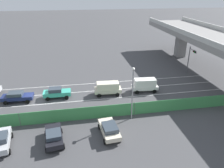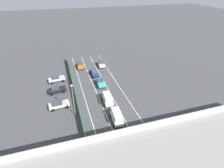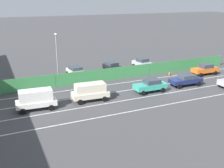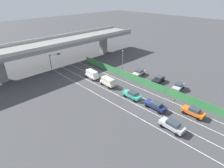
{
  "view_description": "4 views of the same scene",
  "coord_description": "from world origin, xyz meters",
  "px_view_note": "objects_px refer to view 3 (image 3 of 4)",
  "views": [
    {
      "loc": [
        31.65,
        6.59,
        16.26
      ],
      "look_at": [
        1.49,
        12.01,
        2.47
      ],
      "focal_mm": 34.47,
      "sensor_mm": 36.0,
      "label": 1
    },
    {
      "loc": [
        8.81,
        42.97,
        24.33
      ],
      "look_at": [
        -2.44,
        6.76,
        1.87
      ],
      "focal_mm": 28.24,
      "sensor_mm": 36.0,
      "label": 2
    },
    {
      "loc": [
        -28.89,
        21.77,
        11.98
      ],
      "look_at": [
        2.65,
        7.54,
        0.81
      ],
      "focal_mm": 43.59,
      "sensor_mm": 36.0,
      "label": 3
    },
    {
      "loc": [
        -28.01,
        -18.33,
        21.7
      ],
      "look_at": [
        0.15,
        10.16,
        0.96
      ],
      "focal_mm": 28.94,
      "sensor_mm": 36.0,
      "label": 4
    }
  ],
  "objects_px": {
    "car_taxi_teal": "(150,85)",
    "car_sedan_navy": "(186,80)",
    "traffic_cone": "(169,73)",
    "parked_sedan_cream": "(76,71)",
    "parked_sedan_dark": "(113,67)",
    "car_van_white": "(36,99)",
    "parked_wagon_silver": "(143,63)",
    "car_van_cream": "(90,91)",
    "street_lamp": "(57,54)",
    "car_taxi_orange": "(205,69)"
  },
  "relations": [
    {
      "from": "traffic_cone",
      "to": "car_van_white",
      "type": "bearing_deg",
      "value": 104.15
    },
    {
      "from": "car_van_cream",
      "to": "traffic_cone",
      "type": "height_order",
      "value": "car_van_cream"
    },
    {
      "from": "car_taxi_teal",
      "to": "street_lamp",
      "type": "distance_m",
      "value": 13.41
    },
    {
      "from": "parked_wagon_silver",
      "to": "parked_sedan_cream",
      "type": "relative_size",
      "value": 1.02
    },
    {
      "from": "car_taxi_teal",
      "to": "car_sedan_navy",
      "type": "relative_size",
      "value": 0.91
    },
    {
      "from": "car_van_white",
      "to": "parked_sedan_dark",
      "type": "distance_m",
      "value": 18.07
    },
    {
      "from": "parked_wagon_silver",
      "to": "parked_sedan_dark",
      "type": "height_order",
      "value": "parked_wagon_silver"
    },
    {
      "from": "parked_sedan_dark",
      "to": "parked_sedan_cream",
      "type": "bearing_deg",
      "value": 91.54
    },
    {
      "from": "car_sedan_navy",
      "to": "traffic_cone",
      "type": "distance_m",
      "value": 5.64
    },
    {
      "from": "street_lamp",
      "to": "car_taxi_teal",
      "type": "bearing_deg",
      "value": -127.65
    },
    {
      "from": "car_van_cream",
      "to": "car_taxi_teal",
      "type": "xyz_separation_m",
      "value": [
        -0.3,
        -8.23,
        -0.28
      ]
    },
    {
      "from": "car_sedan_navy",
      "to": "parked_sedan_dark",
      "type": "relative_size",
      "value": 1.07
    },
    {
      "from": "parked_wagon_silver",
      "to": "traffic_cone",
      "type": "height_order",
      "value": "parked_wagon_silver"
    },
    {
      "from": "car_van_white",
      "to": "parked_sedan_cream",
      "type": "relative_size",
      "value": 1.0
    },
    {
      "from": "car_sedan_navy",
      "to": "car_taxi_orange",
      "type": "xyz_separation_m",
      "value": [
        3.31,
        -6.44,
        0.05
      ]
    },
    {
      "from": "car_sedan_navy",
      "to": "parked_sedan_cream",
      "type": "xyz_separation_m",
      "value": [
        10.82,
        12.68,
        -0.01
      ]
    },
    {
      "from": "car_van_cream",
      "to": "car_taxi_teal",
      "type": "distance_m",
      "value": 8.24
    },
    {
      "from": "parked_sedan_dark",
      "to": "traffic_cone",
      "type": "height_order",
      "value": "parked_sedan_dark"
    },
    {
      "from": "car_van_white",
      "to": "car_van_cream",
      "type": "bearing_deg",
      "value": -89.41
    },
    {
      "from": "car_taxi_teal",
      "to": "parked_sedan_cream",
      "type": "bearing_deg",
      "value": 31.22
    },
    {
      "from": "car_sedan_navy",
      "to": "street_lamp",
      "type": "relative_size",
      "value": 0.65
    },
    {
      "from": "car_taxi_teal",
      "to": "parked_sedan_dark",
      "type": "bearing_deg",
      "value": 1.39
    },
    {
      "from": "parked_sedan_dark",
      "to": "street_lamp",
      "type": "height_order",
      "value": "street_lamp"
    },
    {
      "from": "car_van_white",
      "to": "parked_wagon_silver",
      "type": "xyz_separation_m",
      "value": [
        10.82,
        -20.01,
        -0.33
      ]
    },
    {
      "from": "car_van_cream",
      "to": "car_van_white",
      "type": "relative_size",
      "value": 1.0
    },
    {
      "from": "car_taxi_teal",
      "to": "street_lamp",
      "type": "relative_size",
      "value": 0.59
    },
    {
      "from": "car_taxi_teal",
      "to": "parked_wagon_silver",
      "type": "relative_size",
      "value": 0.95
    },
    {
      "from": "parked_sedan_dark",
      "to": "parked_sedan_cream",
      "type": "height_order",
      "value": "parked_sedan_dark"
    },
    {
      "from": "car_taxi_teal",
      "to": "car_taxi_orange",
      "type": "bearing_deg",
      "value": -74.12
    },
    {
      "from": "car_van_cream",
      "to": "car_taxi_orange",
      "type": "bearing_deg",
      "value": -81.09
    },
    {
      "from": "parked_sedan_dark",
      "to": "parked_sedan_cream",
      "type": "relative_size",
      "value": 1.0
    },
    {
      "from": "car_van_white",
      "to": "street_lamp",
      "type": "distance_m",
      "value": 9.37
    },
    {
      "from": "car_van_white",
      "to": "car_taxi_orange",
      "type": "xyz_separation_m",
      "value": [
        3.3,
        -27.03,
        -0.34
      ]
    },
    {
      "from": "traffic_cone",
      "to": "parked_sedan_cream",
      "type": "bearing_deg",
      "value": 68.93
    },
    {
      "from": "car_van_cream",
      "to": "street_lamp",
      "type": "height_order",
      "value": "street_lamp"
    },
    {
      "from": "parked_sedan_dark",
      "to": "street_lamp",
      "type": "distance_m",
      "value": 11.09
    },
    {
      "from": "parked_sedan_cream",
      "to": "car_van_cream",
      "type": "bearing_deg",
      "value": 171.87
    },
    {
      "from": "car_van_cream",
      "to": "traffic_cone",
      "type": "xyz_separation_m",
      "value": [
        5.42,
        -15.37,
        -0.96
      ]
    },
    {
      "from": "car_taxi_teal",
      "to": "traffic_cone",
      "type": "relative_size",
      "value": 7.72
    },
    {
      "from": "parked_wagon_silver",
      "to": "parked_sedan_dark",
      "type": "bearing_deg",
      "value": 88.34
    },
    {
      "from": "car_taxi_orange",
      "to": "parked_wagon_silver",
      "type": "bearing_deg",
      "value": 43.04
    },
    {
      "from": "street_lamp",
      "to": "car_van_cream",
      "type": "bearing_deg",
      "value": -165.13
    },
    {
      "from": "car_taxi_teal",
      "to": "car_van_white",
      "type": "height_order",
      "value": "car_van_white"
    },
    {
      "from": "parked_wagon_silver",
      "to": "parked_sedan_cream",
      "type": "bearing_deg",
      "value": 90.04
    },
    {
      "from": "car_taxi_orange",
      "to": "traffic_cone",
      "type": "xyz_separation_m",
      "value": [
        2.18,
        5.28,
        -0.68
      ]
    },
    {
      "from": "traffic_cone",
      "to": "car_van_cream",
      "type": "bearing_deg",
      "value": 109.42
    },
    {
      "from": "car_van_white",
      "to": "car_sedan_navy",
      "type": "bearing_deg",
      "value": -90.01
    },
    {
      "from": "car_van_cream",
      "to": "parked_sedan_dark",
      "type": "xyz_separation_m",
      "value": [
        10.92,
        -7.96,
        -0.34
      ]
    },
    {
      "from": "parked_wagon_silver",
      "to": "street_lamp",
      "type": "bearing_deg",
      "value": 101.37
    },
    {
      "from": "car_van_cream",
      "to": "street_lamp",
      "type": "xyz_separation_m",
      "value": [
        7.61,
        2.02,
        3.2
      ]
    }
  ]
}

